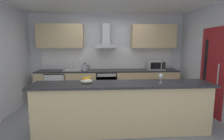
# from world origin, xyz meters

# --- Properties ---
(ground) EXTENTS (5.79, 4.42, 0.02)m
(ground) POSITION_xyz_m (0.00, 0.00, -0.01)
(ground) COLOR gray
(wall_back) EXTENTS (5.79, 0.12, 2.60)m
(wall_back) POSITION_xyz_m (0.00, 1.77, 1.30)
(wall_back) COLOR silver
(wall_back) RESTS_ON ground
(wall_right) EXTENTS (0.12, 4.42, 2.60)m
(wall_right) POSITION_xyz_m (2.46, 0.00, 1.30)
(wall_right) COLOR silver
(wall_right) RESTS_ON ground
(backsplash_tile) EXTENTS (4.07, 0.02, 0.66)m
(backsplash_tile) POSITION_xyz_m (0.00, 1.70, 1.23)
(backsplash_tile) COLOR white
(counter_back) EXTENTS (4.22, 0.60, 0.90)m
(counter_back) POSITION_xyz_m (0.00, 1.39, 0.45)
(counter_back) COLOR #D1B784
(counter_back) RESTS_ON ground
(counter_island) EXTENTS (3.33, 0.64, 0.95)m
(counter_island) POSITION_xyz_m (0.19, -0.64, 0.48)
(counter_island) COLOR #D1B784
(counter_island) RESTS_ON ground
(upper_cabinets) EXTENTS (4.16, 0.32, 0.70)m
(upper_cabinets) POSITION_xyz_m (-0.00, 1.54, 1.91)
(upper_cabinets) COLOR #D1B784
(side_door) EXTENTS (0.08, 0.85, 2.05)m
(side_door) POSITION_xyz_m (2.38, 0.08, 1.03)
(side_door) COLOR maroon
(side_door) RESTS_ON ground
(oven) EXTENTS (0.60, 0.62, 0.80)m
(oven) POSITION_xyz_m (-0.05, 1.37, 0.46)
(oven) COLOR slate
(oven) RESTS_ON ground
(refrigerator) EXTENTS (0.58, 0.60, 0.85)m
(refrigerator) POSITION_xyz_m (-1.53, 1.36, 0.43)
(refrigerator) COLOR white
(refrigerator) RESTS_ON ground
(microwave) EXTENTS (0.50, 0.38, 0.30)m
(microwave) POSITION_xyz_m (1.45, 1.34, 1.05)
(microwave) COLOR #B7BABC
(microwave) RESTS_ON counter_back
(sink) EXTENTS (0.50, 0.40, 0.26)m
(sink) POSITION_xyz_m (-1.04, 1.38, 0.93)
(sink) COLOR silver
(sink) RESTS_ON counter_back
(kettle) EXTENTS (0.29, 0.15, 0.24)m
(kettle) POSITION_xyz_m (-0.69, 1.33, 1.01)
(kettle) COLOR #B7BABC
(kettle) RESTS_ON counter_back
(range_hood) EXTENTS (0.62, 0.45, 0.72)m
(range_hood) POSITION_xyz_m (-0.05, 1.49, 1.79)
(range_hood) COLOR #B7BABC
(wine_glass) EXTENTS (0.08, 0.08, 0.18)m
(wine_glass) POSITION_xyz_m (0.90, -0.66, 1.07)
(wine_glass) COLOR silver
(wine_glass) RESTS_ON counter_island
(fruit_bowl) EXTENTS (0.22, 0.22, 0.13)m
(fruit_bowl) POSITION_xyz_m (-0.48, -0.57, 1.00)
(fruit_bowl) COLOR beige
(fruit_bowl) RESTS_ON counter_island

